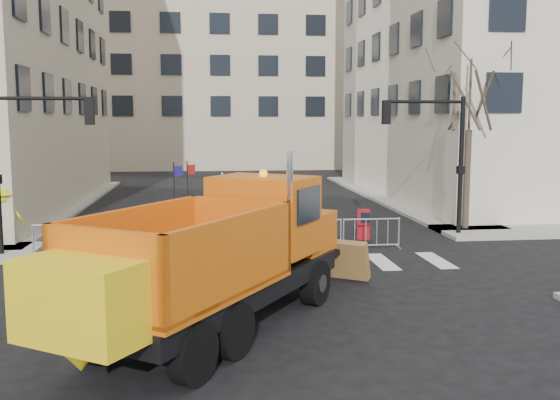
{
  "coord_description": "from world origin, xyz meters",
  "views": [
    {
      "loc": [
        -1.19,
        -13.54,
        4.47
      ],
      "look_at": [
        0.66,
        2.5,
        2.43
      ],
      "focal_mm": 40.0,
      "sensor_mm": 36.0,
      "label": 1
    }
  ],
  "objects": [
    {
      "name": "ground",
      "position": [
        0.0,
        0.0,
        0.0
      ],
      "size": [
        120.0,
        120.0,
        0.0
      ],
      "primitive_type": "plane",
      "color": "black",
      "rests_on": "ground"
    },
    {
      "name": "sidewalk_back",
      "position": [
        0.0,
        8.5,
        0.07
      ],
      "size": [
        64.0,
        5.0,
        0.15
      ],
      "primitive_type": "cube",
      "color": "gray",
      "rests_on": "ground"
    },
    {
      "name": "building_far",
      "position": [
        0.0,
        52.0,
        12.0
      ],
      "size": [
        30.0,
        18.0,
        24.0
      ],
      "primitive_type": "cube",
      "color": "#BFAE92",
      "rests_on": "ground"
    },
    {
      "name": "traffic_light_right",
      "position": [
        8.5,
        9.5,
        2.7
      ],
      "size": [
        0.18,
        0.18,
        5.4
      ],
      "primitive_type": "cylinder",
      "color": "black",
      "rests_on": "ground"
    },
    {
      "name": "crowd_barriers",
      "position": [
        -0.75,
        7.6,
        0.55
      ],
      "size": [
        12.6,
        0.6,
        1.1
      ],
      "primitive_type": null,
      "color": "#9EA0A5",
      "rests_on": "ground"
    },
    {
      "name": "street_tree",
      "position": [
        9.2,
        10.5,
        3.75
      ],
      "size": [
        3.0,
        3.0,
        7.5
      ],
      "primitive_type": null,
      "color": "#382B21",
      "rests_on": "ground"
    },
    {
      "name": "plow_truck",
      "position": [
        -1.07,
        -0.69,
        1.7
      ],
      "size": [
        7.59,
        9.68,
        3.83
      ],
      "rotation": [
        0.0,
        0.0,
        0.99
      ],
      "color": "black",
      "rests_on": "ground"
    },
    {
      "name": "cop_a",
      "position": [
        2.38,
        4.65,
        0.82
      ],
      "size": [
        0.7,
        0.69,
        1.63
      ],
      "primitive_type": "imported",
      "rotation": [
        0.0,
        0.0,
        3.88
      ],
      "color": "black",
      "rests_on": "ground"
    },
    {
      "name": "cop_b",
      "position": [
        1.32,
        3.24,
        0.81
      ],
      "size": [
        0.99,
        0.95,
        1.62
      ],
      "primitive_type": "imported",
      "rotation": [
        0.0,
        0.0,
        2.53
      ],
      "color": "black",
      "rests_on": "ground"
    },
    {
      "name": "cop_c",
      "position": [
        0.54,
        3.41,
        1.01
      ],
      "size": [
        1.27,
        0.99,
        2.01
      ],
      "primitive_type": "imported",
      "rotation": [
        0.0,
        0.0,
        3.63
      ],
      "color": "black",
      "rests_on": "ground"
    },
    {
      "name": "worker",
      "position": [
        -8.34,
        9.13,
        1.17
      ],
      "size": [
        1.4,
        0.91,
        2.03
      ],
      "primitive_type": "imported",
      "rotation": [
        0.0,
        0.0,
        0.13
      ],
      "color": "#CBD619",
      "rests_on": "sidewalk_back"
    },
    {
      "name": "newspaper_box",
      "position": [
        4.48,
        8.6,
        0.7
      ],
      "size": [
        0.55,
        0.51,
        1.1
      ],
      "primitive_type": "cube",
      "rotation": [
        0.0,
        0.0,
        -0.29
      ],
      "color": "maroon",
      "rests_on": "sidewalk_back"
    }
  ]
}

